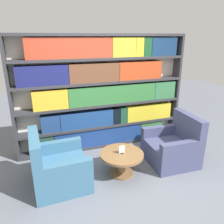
{
  "coord_description": "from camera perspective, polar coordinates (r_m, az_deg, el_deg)",
  "views": [
    {
      "loc": [
        -1.22,
        -2.63,
        2.2
      ],
      "look_at": [
        -0.03,
        0.78,
        0.95
      ],
      "focal_mm": 35.0,
      "sensor_mm": 36.0,
      "label": 1
    }
  ],
  "objects": [
    {
      "name": "ground_plane",
      "position": [
        3.64,
        4.71,
        -18.12
      ],
      "size": [
        14.0,
        14.0,
        0.0
      ],
      "primitive_type": "plane",
      "color": "slate"
    },
    {
      "name": "armchair_right",
      "position": [
        4.19,
        15.62,
        -8.76
      ],
      "size": [
        0.84,
        0.85,
        0.89
      ],
      "rotation": [
        0.0,
        0.0,
        -1.61
      ],
      "color": "#42476B",
      "rests_on": "ground_plane"
    },
    {
      "name": "coffee_table",
      "position": [
        3.7,
        2.54,
        -12.18
      ],
      "size": [
        0.72,
        0.72,
        0.39
      ],
      "color": "brown",
      "rests_on": "ground_plane"
    },
    {
      "name": "table_sign",
      "position": [
        3.62,
        2.58,
        -9.94
      ],
      "size": [
        0.1,
        0.06,
        0.14
      ],
      "color": "black",
      "rests_on": "coffee_table"
    },
    {
      "name": "armchair_left",
      "position": [
        3.55,
        -14.04,
        -14.07
      ],
      "size": [
        0.84,
        0.85,
        0.89
      ],
      "rotation": [
        0.0,
        0.0,
        1.61
      ],
      "color": "#386684",
      "rests_on": "ground_plane"
    },
    {
      "name": "bookshelf",
      "position": [
        4.38,
        -2.24,
        4.86
      ],
      "size": [
        3.41,
        0.3,
        2.26
      ],
      "color": "silver",
      "rests_on": "ground_plane"
    }
  ]
}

